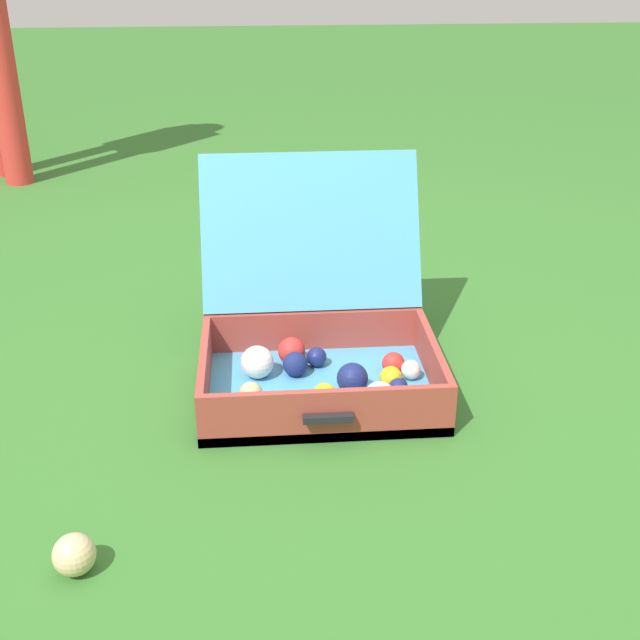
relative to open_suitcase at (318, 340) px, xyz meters
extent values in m
plane|color=#336B28|center=(-0.02, -0.02, -0.11)|extent=(16.00, 16.00, 0.00)
cube|color=#4799C6|center=(0.00, -0.08, -0.10)|extent=(0.57, 0.42, 0.03)
cube|color=#9E3D33|center=(-0.28, -0.08, -0.05)|extent=(0.02, 0.42, 0.13)
cube|color=#9E3D33|center=(0.27, -0.08, -0.05)|extent=(0.02, 0.42, 0.13)
cube|color=#9E3D33|center=(0.00, -0.27, -0.05)|extent=(0.53, 0.02, 0.13)
cube|color=#9E3D33|center=(0.00, 0.12, -0.05)|extent=(0.53, 0.02, 0.13)
cube|color=#4799C6|center=(0.00, 0.23, 0.20)|extent=(0.57, 0.21, 0.38)
cube|color=black|center=(0.00, -0.29, -0.04)|extent=(0.11, 0.02, 0.02)
sphere|color=blue|center=(-0.05, -0.23, -0.06)|extent=(0.06, 0.06, 0.06)
sphere|color=yellow|center=(0.00, -0.16, -0.06)|extent=(0.05, 0.05, 0.05)
sphere|color=white|center=(-0.15, -0.02, -0.04)|extent=(0.08, 0.08, 0.08)
sphere|color=navy|center=(0.00, 0.02, -0.06)|extent=(0.05, 0.05, 0.05)
sphere|color=red|center=(0.19, -0.03, -0.06)|extent=(0.06, 0.06, 0.06)
sphere|color=navy|center=(-0.06, -0.02, -0.05)|extent=(0.06, 0.06, 0.06)
sphere|color=navy|center=(-0.08, -0.18, -0.06)|extent=(0.05, 0.05, 0.05)
sphere|color=white|center=(0.12, -0.20, -0.05)|extent=(0.08, 0.08, 0.08)
sphere|color=navy|center=(0.07, -0.11, -0.05)|extent=(0.08, 0.08, 0.08)
sphere|color=white|center=(0.22, -0.06, -0.06)|extent=(0.05, 0.05, 0.05)
sphere|color=red|center=(-0.06, 0.04, -0.05)|extent=(0.07, 0.07, 0.07)
sphere|color=navy|center=(0.18, -0.14, -0.06)|extent=(0.05, 0.05, 0.05)
sphere|color=yellow|center=(0.17, -0.10, -0.06)|extent=(0.05, 0.05, 0.05)
sphere|color=#D1B784|center=(-0.17, -0.15, -0.06)|extent=(0.06, 0.06, 0.06)
sphere|color=#D1B784|center=(-0.48, -0.65, -0.07)|extent=(0.08, 0.08, 0.08)
cylinder|color=red|center=(-1.19, 1.85, 0.34)|extent=(0.12, 0.12, 0.90)
camera|label=1|loc=(-0.14, -1.79, 0.93)|focal=45.89mm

